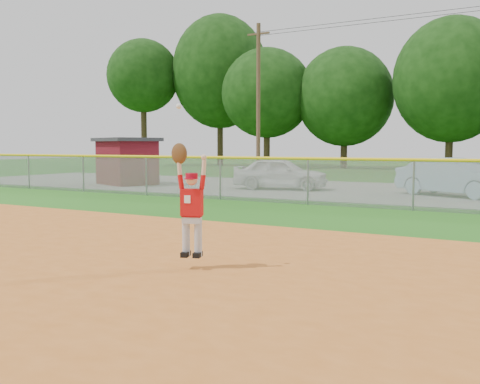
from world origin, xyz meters
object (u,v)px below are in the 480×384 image
object	(u,v)px
car_white_a	(281,173)
car_blue	(455,177)
ballplayer	(190,201)
utility_shed	(127,161)

from	to	relation	value
car_white_a	car_blue	distance (m)	7.05
car_white_a	ballplayer	xyz separation A→B (m)	(5.15, -14.39, 0.36)
utility_shed	ballplayer	world-z (taller)	ballplayer
car_white_a	car_blue	size ratio (longest dim) A/B	0.94
car_white_a	car_blue	world-z (taller)	car_blue
utility_shed	ballplayer	distance (m)	18.66
car_white_a	utility_shed	bearing A→B (deg)	84.86
utility_shed	ballplayer	bearing A→B (deg)	-46.01
utility_shed	car_white_a	bearing A→B (deg)	7.03
ballplayer	car_blue	bearing A→B (deg)	82.61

